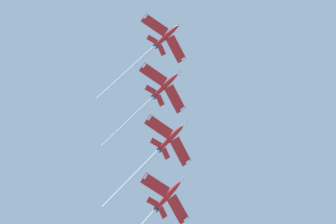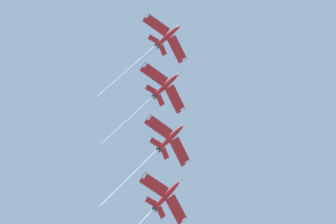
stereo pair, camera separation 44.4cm
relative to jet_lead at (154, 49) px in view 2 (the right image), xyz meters
name	(u,v)px [view 2 (the right image)]	position (x,y,z in m)	size (l,w,h in m)	color
jet_lead	(154,49)	(0.00, 0.00, 0.00)	(19.56, 34.93, 20.53)	red
jet_second	(158,93)	(9.24, 10.47, -5.49)	(19.52, 31.82, 18.61)	red
jet_third	(159,150)	(19.45, 24.12, -11.71)	(19.50, 32.87, 19.72)	red
jet_fourth	(154,209)	(28.31, 38.93, -17.98)	(19.56, 35.12, 21.04)	red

